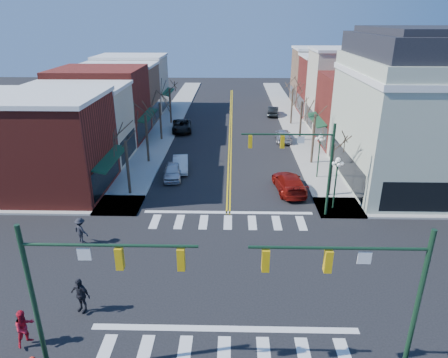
# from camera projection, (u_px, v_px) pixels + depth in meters

# --- Properties ---
(ground) EXTENTS (160.00, 160.00, 0.00)m
(ground) POSITION_uv_depth(u_px,v_px,m) (226.00, 273.00, 23.67)
(ground) COLOR black
(ground) RESTS_ON ground
(sidewalk_left) EXTENTS (3.50, 70.00, 0.15)m
(sidewalk_left) POSITION_uv_depth(u_px,v_px,m) (147.00, 158.00, 42.33)
(sidewalk_left) COLOR #9E9B93
(sidewalk_left) RESTS_ON ground
(sidewalk_right) EXTENTS (3.50, 70.00, 0.15)m
(sidewalk_right) POSITION_uv_depth(u_px,v_px,m) (313.00, 160.00, 41.96)
(sidewalk_right) COLOR #9E9B93
(sidewalk_right) RESTS_ON ground
(bldg_left_brick_a) EXTENTS (10.00, 8.50, 8.00)m
(bldg_left_brick_a) POSITION_uv_depth(u_px,v_px,m) (44.00, 146.00, 33.35)
(bldg_left_brick_a) COLOR maroon
(bldg_left_brick_a) RESTS_ON ground
(bldg_left_stucco_a) EXTENTS (10.00, 7.00, 7.50)m
(bldg_left_stucco_a) POSITION_uv_depth(u_px,v_px,m) (78.00, 126.00, 40.61)
(bldg_left_stucco_a) COLOR #BDB59C
(bldg_left_stucco_a) RESTS_ON ground
(bldg_left_brick_b) EXTENTS (10.00, 9.00, 8.50)m
(bldg_left_brick_b) POSITION_uv_depth(u_px,v_px,m) (101.00, 104.00, 47.82)
(bldg_left_brick_b) COLOR maroon
(bldg_left_brick_b) RESTS_ON ground
(bldg_left_tan) EXTENTS (10.00, 7.50, 7.80)m
(bldg_left_tan) POSITION_uv_depth(u_px,v_px,m) (120.00, 95.00, 55.58)
(bldg_left_tan) COLOR #946E52
(bldg_left_tan) RESTS_ON ground
(bldg_left_stucco_b) EXTENTS (10.00, 8.00, 8.20)m
(bldg_left_stucco_b) POSITION_uv_depth(u_px,v_px,m) (133.00, 84.00, 62.68)
(bldg_left_stucco_b) COLOR #BDB59C
(bldg_left_stucco_b) RESTS_ON ground
(bldg_right_brick_a) EXTENTS (10.00, 8.50, 8.00)m
(bldg_right_brick_a) POSITION_uv_depth(u_px,v_px,m) (366.00, 111.00, 45.64)
(bldg_right_brick_a) COLOR maroon
(bldg_right_brick_a) RESTS_ON ground
(bldg_right_stucco) EXTENTS (10.00, 7.00, 10.00)m
(bldg_right_stucco) POSITION_uv_depth(u_px,v_px,m) (349.00, 90.00, 52.42)
(bldg_right_stucco) COLOR #BDB59C
(bldg_right_stucco) RESTS_ON ground
(bldg_right_brick_b) EXTENTS (10.00, 8.00, 8.50)m
(bldg_right_brick_b) POSITION_uv_depth(u_px,v_px,m) (335.00, 87.00, 59.65)
(bldg_right_brick_b) COLOR maroon
(bldg_right_brick_b) RESTS_ON ground
(bldg_right_tan) EXTENTS (10.00, 8.00, 9.00)m
(bldg_right_tan) POSITION_uv_depth(u_px,v_px,m) (324.00, 77.00, 66.95)
(bldg_right_tan) COLOR #946E52
(bldg_right_tan) RESTS_ON ground
(victorian_corner) EXTENTS (12.25, 14.25, 13.30)m
(victorian_corner) POSITION_uv_depth(u_px,v_px,m) (422.00, 110.00, 34.20)
(victorian_corner) COLOR #AEB9A0
(victorian_corner) RESTS_ON ground
(traffic_mast_near_left) EXTENTS (6.60, 0.28, 7.20)m
(traffic_mast_near_left) POSITION_uv_depth(u_px,v_px,m) (78.00, 283.00, 15.16)
(traffic_mast_near_left) COLOR #14331E
(traffic_mast_near_left) RESTS_ON ground
(traffic_mast_near_right) EXTENTS (6.60, 0.28, 7.20)m
(traffic_mast_near_right) POSITION_uv_depth(u_px,v_px,m) (371.00, 287.00, 14.92)
(traffic_mast_near_right) COLOR #14331E
(traffic_mast_near_right) RESTS_ON ground
(traffic_mast_far_right) EXTENTS (6.60, 0.28, 7.20)m
(traffic_mast_far_right) POSITION_uv_depth(u_px,v_px,m) (306.00, 157.00, 28.61)
(traffic_mast_far_right) COLOR #14331E
(traffic_mast_far_right) RESTS_ON ground
(lamppost_corner) EXTENTS (0.36, 0.36, 4.33)m
(lamppost_corner) POSITION_uv_depth(u_px,v_px,m) (336.00, 175.00, 30.24)
(lamppost_corner) COLOR #14331E
(lamppost_corner) RESTS_ON ground
(lamppost_midblock) EXTENTS (0.36, 0.36, 4.33)m
(lamppost_midblock) POSITION_uv_depth(u_px,v_px,m) (319.00, 148.00, 36.25)
(lamppost_midblock) COLOR #14331E
(lamppost_midblock) RESTS_ON ground
(tree_left_a) EXTENTS (0.24, 0.24, 4.76)m
(tree_left_a) POSITION_uv_depth(u_px,v_px,m) (128.00, 168.00, 33.12)
(tree_left_a) COLOR #382B21
(tree_left_a) RESTS_ON ground
(tree_left_b) EXTENTS (0.24, 0.24, 5.04)m
(tree_left_b) POSITION_uv_depth(u_px,v_px,m) (147.00, 139.00, 40.47)
(tree_left_b) COLOR #382B21
(tree_left_b) RESTS_ON ground
(tree_left_c) EXTENTS (0.24, 0.24, 4.55)m
(tree_left_c) POSITION_uv_depth(u_px,v_px,m) (161.00, 122.00, 47.96)
(tree_left_c) COLOR #382B21
(tree_left_c) RESTS_ON ground
(tree_left_d) EXTENTS (0.24, 0.24, 4.90)m
(tree_left_d) POSITION_uv_depth(u_px,v_px,m) (170.00, 106.00, 55.29)
(tree_left_d) COLOR #382B21
(tree_left_d) RESTS_ON ground
(tree_right_a) EXTENTS (0.24, 0.24, 4.62)m
(tree_right_a) POSITION_uv_depth(u_px,v_px,m) (331.00, 171.00, 32.79)
(tree_right_a) COLOR #382B21
(tree_right_a) RESTS_ON ground
(tree_right_b) EXTENTS (0.24, 0.24, 5.18)m
(tree_right_b) POSITION_uv_depth(u_px,v_px,m) (313.00, 139.00, 40.08)
(tree_right_b) COLOR #382B21
(tree_right_b) RESTS_ON ground
(tree_right_c) EXTENTS (0.24, 0.24, 4.83)m
(tree_right_c) POSITION_uv_depth(u_px,v_px,m) (301.00, 122.00, 47.55)
(tree_right_c) COLOR #382B21
(tree_right_c) RESTS_ON ground
(tree_right_d) EXTENTS (0.24, 0.24, 4.97)m
(tree_right_d) POSITION_uv_depth(u_px,v_px,m) (292.00, 107.00, 54.92)
(tree_right_d) COLOR #382B21
(tree_right_d) RESTS_ON ground
(car_left_near) EXTENTS (1.99, 4.14, 1.36)m
(car_left_near) POSITION_uv_depth(u_px,v_px,m) (173.00, 171.00, 37.15)
(car_left_near) COLOR silver
(car_left_near) RESTS_ON ground
(car_left_mid) EXTENTS (1.90, 4.26, 1.36)m
(car_left_mid) POSITION_uv_depth(u_px,v_px,m) (180.00, 164.00, 39.05)
(car_left_mid) COLOR silver
(car_left_mid) RESTS_ON ground
(car_left_far) EXTENTS (3.03, 5.53, 1.47)m
(car_left_far) POSITION_uv_depth(u_px,v_px,m) (182.00, 126.00, 52.19)
(car_left_far) COLOR black
(car_left_far) RESTS_ON ground
(car_right_near) EXTENTS (2.77, 5.69, 1.59)m
(car_right_near) POSITION_uv_depth(u_px,v_px,m) (289.00, 183.00, 34.36)
(car_right_near) COLOR maroon
(car_right_near) RESTS_ON ground
(car_right_mid) EXTENTS (1.86, 4.46, 1.51)m
(car_right_mid) POSITION_uv_depth(u_px,v_px,m) (283.00, 135.00, 48.12)
(car_right_mid) COLOR #B8B8BD
(car_right_mid) RESTS_ON ground
(car_right_far) EXTENTS (2.05, 4.41, 1.40)m
(car_right_far) POSITION_uv_depth(u_px,v_px,m) (273.00, 111.00, 60.49)
(car_right_far) COLOR black
(car_right_far) RESTS_ON ground
(pedestrian_red_b) EXTENTS (1.08, 1.13, 1.83)m
(pedestrian_red_b) POSITION_uv_depth(u_px,v_px,m) (25.00, 327.00, 18.03)
(pedestrian_red_b) COLOR red
(pedestrian_red_b) RESTS_ON sidewalk_left
(pedestrian_dark_a) EXTENTS (1.22, 0.83, 1.92)m
(pedestrian_dark_a) POSITION_uv_depth(u_px,v_px,m) (80.00, 295.00, 20.08)
(pedestrian_dark_a) COLOR black
(pedestrian_dark_a) RESTS_ON sidewalk_left
(pedestrian_dark_b) EXTENTS (1.31, 1.15, 1.76)m
(pedestrian_dark_b) POSITION_uv_depth(u_px,v_px,m) (81.00, 230.00, 26.28)
(pedestrian_dark_b) COLOR black
(pedestrian_dark_b) RESTS_ON sidewalk_left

